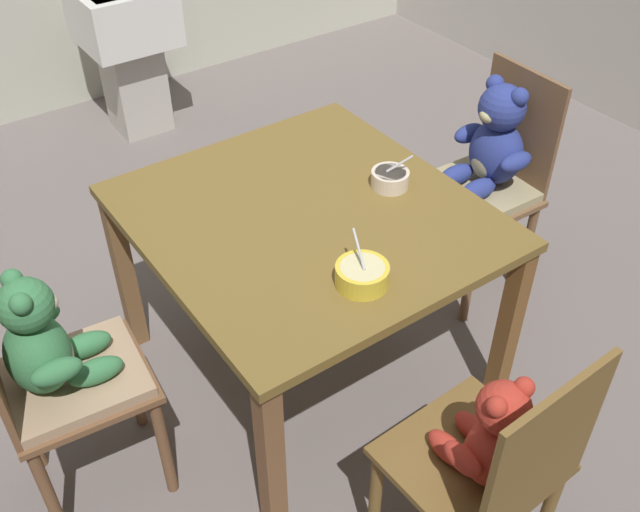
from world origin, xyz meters
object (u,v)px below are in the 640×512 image
(teddy_chair_near_right, at_px, (492,453))
(sink_basin, at_px, (127,38))
(teddy_chair_far_center, at_px, (491,159))
(teddy_chair_near_front, at_px, (52,362))
(dining_table, at_px, (307,236))
(porridge_bowl_yellow_near_right, at_px, (362,275))
(porridge_bowl_cream_far_center, at_px, (390,179))

(teddy_chair_near_right, distance_m, sink_basin, 2.96)
(teddy_chair_far_center, xyz_separation_m, teddy_chair_near_front, (0.02, -1.71, -0.03))
(teddy_chair_far_center, distance_m, teddy_chair_near_front, 1.71)
(dining_table, xyz_separation_m, porridge_bowl_yellow_near_right, (0.36, -0.06, 0.12))
(porridge_bowl_cream_far_center, relative_size, sink_basin, 0.16)
(teddy_chair_near_front, distance_m, porridge_bowl_yellow_near_right, 0.89)
(porridge_bowl_yellow_near_right, relative_size, porridge_bowl_cream_far_center, 1.26)
(dining_table, distance_m, teddy_chair_near_front, 0.86)
(dining_table, relative_size, porridge_bowl_cream_far_center, 8.63)
(dining_table, xyz_separation_m, sink_basin, (-2.05, 0.25, -0.10))
(dining_table, distance_m, sink_basin, 2.07)
(sink_basin, bearing_deg, teddy_chair_near_right, -6.01)
(dining_table, relative_size, sink_basin, 1.36)
(porridge_bowl_cream_far_center, bearing_deg, porridge_bowl_yellow_near_right, -48.31)
(teddy_chair_far_center, bearing_deg, sink_basin, -71.97)
(teddy_chair_near_front, height_order, porridge_bowl_cream_far_center, teddy_chair_near_front)
(teddy_chair_near_right, relative_size, porridge_bowl_cream_far_center, 7.20)
(dining_table, distance_m, porridge_bowl_yellow_near_right, 0.39)
(teddy_chair_far_center, relative_size, teddy_chair_near_front, 1.01)
(teddy_chair_near_right, height_order, sink_basin, teddy_chair_near_right)
(dining_table, bearing_deg, porridge_bowl_yellow_near_right, -9.94)
(porridge_bowl_yellow_near_right, xyz_separation_m, porridge_bowl_cream_far_center, (-0.33, 0.37, -0.00))
(teddy_chair_near_front, bearing_deg, dining_table, 5.83)
(porridge_bowl_yellow_near_right, distance_m, sink_basin, 2.45)
(dining_table, height_order, sink_basin, sink_basin)
(teddy_chair_near_right, bearing_deg, sink_basin, -8.23)
(teddy_chair_near_right, xyz_separation_m, porridge_bowl_cream_far_center, (-0.86, 0.37, 0.20))
(porridge_bowl_cream_far_center, height_order, sink_basin, porridge_bowl_cream_far_center)
(porridge_bowl_yellow_near_right, bearing_deg, teddy_chair_far_center, 112.52)
(dining_table, xyz_separation_m, teddy_chair_far_center, (-0.02, 0.85, -0.03))
(teddy_chair_far_center, bearing_deg, porridge_bowl_cream_far_center, 6.69)
(sink_basin, bearing_deg, porridge_bowl_yellow_near_right, -7.42)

